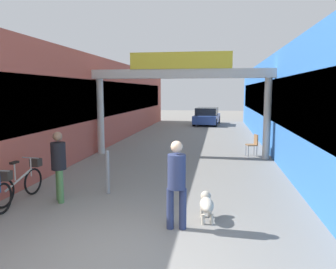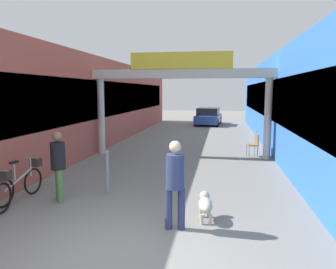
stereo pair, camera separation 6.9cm
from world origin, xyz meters
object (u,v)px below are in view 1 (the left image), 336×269
Objects in this scene: parked_car_blue at (207,116)px; bollard_post_metal at (108,171)px; bicycle_silver_second at (22,182)px; pedestrian_companion at (59,162)px; dog_on_leash at (206,204)px; pedestrian_with_dog at (177,179)px; cafe_chair_wood_nearer at (253,143)px.

bollard_post_metal is at bearing -95.94° from parked_car_blue.
bicycle_silver_second is at bearing -101.37° from parked_car_blue.
pedestrian_companion reaches higher than bollard_post_metal.
pedestrian_with_dog is at bearing -135.20° from dog_on_leash.
parked_car_blue is (2.78, 18.64, -0.31)m from pedestrian_companion.
bollard_post_metal reaches higher than dog_on_leash.
dog_on_leash is (3.48, -0.59, -0.62)m from pedestrian_companion.
bicycle_silver_second is at bearing 163.73° from pedestrian_with_dog.
parked_car_blue is at bearing 90.45° from pedestrian_with_dog.
dog_on_leash is 7.05m from cafe_chair_wood_nearer.
dog_on_leash is at bearing -7.65° from bicycle_silver_second.
parked_car_blue reaches higher than dog_on_leash.
cafe_chair_wood_nearer is at bearing 73.79° from pedestrian_with_dog.
bollard_post_metal is at bearing 21.84° from bicycle_silver_second.
parked_car_blue is at bearing 81.52° from pedestrian_companion.
pedestrian_companion is 0.99× the size of bicycle_silver_second.
pedestrian_with_dog is 2.79m from bollard_post_metal.
pedestrian_companion is 1.48× the size of bollard_post_metal.
pedestrian_with_dog is 1.02× the size of pedestrian_companion.
bicycle_silver_second is (-4.45, 0.60, 0.11)m from dog_on_leash.
pedestrian_with_dog is 7.72m from cafe_chair_wood_nearer.
bicycle_silver_second is at bearing 179.40° from pedestrian_companion.
bicycle_silver_second is at bearing -134.03° from cafe_chair_wood_nearer.
parked_car_blue reaches higher than cafe_chair_wood_nearer.
pedestrian_companion reaches higher than cafe_chair_wood_nearer.
dog_on_leash is 0.44× the size of bicycle_silver_second.
bicycle_silver_second is (-0.97, 0.01, -0.52)m from pedestrian_companion.
pedestrian_with_dog is 0.41× the size of parked_car_blue.
parked_car_blue is at bearing 92.09° from dog_on_leash.
cafe_chair_wood_nearer is at bearing 50.96° from pedestrian_companion.
cafe_chair_wood_nearer reaches higher than dog_on_leash.
pedestrian_with_dog is 1.91× the size of cafe_chair_wood_nearer.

